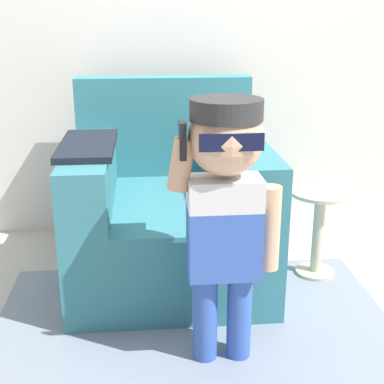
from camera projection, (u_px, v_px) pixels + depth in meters
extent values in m
plane|color=#ADA89E|center=(211.00, 272.00, 2.85)|extent=(10.00, 10.00, 0.00)
cube|color=silver|center=(199.00, 15.00, 3.09)|extent=(10.00, 0.05, 2.60)
cube|color=teal|center=(169.00, 236.00, 2.76)|extent=(0.96, 1.04, 0.43)
cube|color=teal|center=(164.00, 126.00, 3.01)|extent=(0.96, 0.17, 0.55)
cube|color=teal|center=(90.00, 177.00, 2.53)|extent=(0.21, 0.88, 0.28)
cube|color=teal|center=(246.00, 173.00, 2.60)|extent=(0.21, 0.88, 0.28)
cube|color=black|center=(88.00, 145.00, 2.48)|extent=(0.25, 0.57, 0.03)
cylinder|color=#3356AD|center=(205.00, 317.00, 2.09)|extent=(0.10, 0.10, 0.37)
cylinder|color=#3356AD|center=(239.00, 315.00, 2.10)|extent=(0.10, 0.10, 0.37)
cube|color=#3356AD|center=(224.00, 242.00, 1.99)|extent=(0.27, 0.15, 0.27)
cube|color=silver|center=(225.00, 193.00, 1.93)|extent=(0.27, 0.15, 0.12)
sphere|color=tan|center=(226.00, 138.00, 1.87)|extent=(0.27, 0.27, 0.27)
cylinder|color=#2D2D2D|center=(226.00, 109.00, 1.84)|extent=(0.26, 0.26, 0.07)
cube|color=#2D2D2D|center=(221.00, 111.00, 1.96)|extent=(0.15, 0.12, 0.01)
cube|color=#0F1433|center=(232.00, 142.00, 1.75)|extent=(0.22, 0.01, 0.06)
cylinder|color=tan|center=(270.00, 228.00, 1.99)|extent=(0.08, 0.08, 0.33)
cylinder|color=tan|center=(181.00, 164.00, 1.88)|extent=(0.11, 0.08, 0.20)
cube|color=black|center=(183.00, 140.00, 1.84)|extent=(0.02, 0.07, 0.13)
cylinder|color=beige|center=(315.00, 272.00, 2.83)|extent=(0.20, 0.20, 0.02)
cylinder|color=beige|center=(318.00, 235.00, 2.76)|extent=(0.06, 0.06, 0.44)
cylinder|color=beige|center=(321.00, 193.00, 2.69)|extent=(0.31, 0.31, 0.02)
cube|color=gray|center=(195.00, 324.00, 2.36)|extent=(1.76, 1.18, 0.01)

